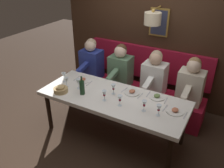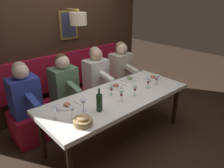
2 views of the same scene
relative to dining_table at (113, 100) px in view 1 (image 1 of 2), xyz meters
The scene contains 22 objects.
ground_plane 0.67m from the dining_table, ahead, with size 12.00×12.00×0.00m, color #332319.
dining_table is the anchor object (origin of this frame).
banquette_bench 1.00m from the dining_table, ahead, with size 0.52×2.44×0.45m, color maroon.
back_wall_panel 1.62m from the dining_table, ahead, with size 0.59×3.64×2.90m.
diner_nearest 1.29m from the dining_table, 46.74° to the right, with size 0.60×0.40×0.79m.
diner_near 0.95m from the dining_table, 19.87° to the right, with size 0.60×0.40×0.79m.
diner_middle 0.95m from the dining_table, 20.94° to the left, with size 0.60×0.40×0.79m.
diner_far 1.33m from the dining_table, 47.98° to the left, with size 0.60×0.40×0.79m.
place_setting_0 0.72m from the dining_table, 74.36° to the left, with size 0.24×0.31×0.05m.
place_setting_1 0.32m from the dining_table, 40.44° to the right, with size 0.24×0.32×0.05m.
place_setting_2 0.66m from the dining_table, 62.69° to the right, with size 0.24×0.31×0.05m.
place_setting_3 0.93m from the dining_table, 85.94° to the right, with size 0.24×0.31×0.05m.
wine_glass_0 0.78m from the dining_table, 99.18° to the right, with size 0.07×0.07×0.16m.
wine_glass_1 0.20m from the dining_table, 26.28° to the left, with size 0.07×0.07×0.16m.
wine_glass_2 0.63m from the dining_table, 94.20° to the left, with size 0.07×0.07×0.16m.
wine_glass_3 0.97m from the dining_table, 88.50° to the left, with size 0.07×0.07×0.16m.
wine_glass_4 0.31m from the dining_table, 129.33° to the right, with size 0.07×0.07×0.16m.
wine_glass_5 0.59m from the dining_table, 102.30° to the right, with size 0.07×0.07×0.16m.
wine_glass_6 0.25m from the dining_table, 158.10° to the left, with size 0.07×0.07×0.16m.
wine_glass_7 0.83m from the dining_table, 96.97° to the left, with size 0.07×0.07×0.16m.
wine_bottle 0.51m from the dining_table, 109.88° to the left, with size 0.08×0.08×0.30m.
bread_bowl 0.83m from the dining_table, 109.48° to the left, with size 0.22×0.22×0.12m.
Camera 1 is at (-2.66, -1.47, 2.60)m, focal length 38.03 mm.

